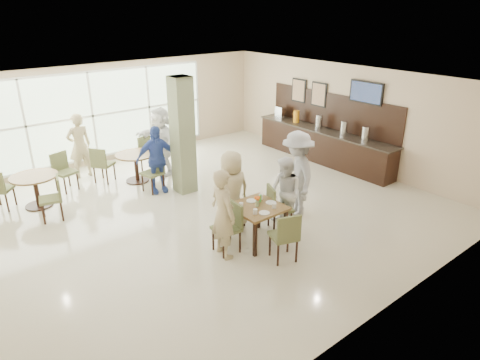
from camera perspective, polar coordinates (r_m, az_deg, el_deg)
ground at (r=9.60m, az=-5.46°, el=-4.23°), size 10.00×10.00×0.00m
room_shell at (r=8.97m, az=-5.86°, el=5.54°), size 10.00×10.00×10.00m
window_bank at (r=12.72m, az=-19.06°, el=8.08°), size 7.00×0.04×7.00m
column at (r=10.23m, az=-7.67°, el=5.82°), size 0.45×0.45×2.80m
main_table at (r=8.15m, az=2.31°, el=-4.13°), size 0.92×0.92×0.75m
round_table_left at (r=10.65m, az=-25.66°, el=-0.44°), size 1.02×1.02×0.75m
round_table_right at (r=11.32m, az=-13.72°, el=2.48°), size 1.00×1.00×0.75m
chairs_main_table at (r=8.25m, az=2.05°, el=-5.14°), size 1.91×2.09×0.95m
chairs_table_left at (r=10.68m, az=-25.17°, el=-0.75°), size 2.06×1.91×0.95m
chairs_table_right at (r=11.38m, az=-13.77°, el=2.17°), size 1.93×1.92×0.95m
tabletop_clutter at (r=8.08m, az=2.56°, el=-3.13°), size 0.71×0.74×0.21m
buffet_counter at (r=12.70m, az=11.01°, el=4.90°), size 0.64×4.70×1.95m
wall_tv at (r=11.85m, az=16.48°, el=11.14°), size 0.06×1.00×0.58m
framed_art_a at (r=12.88m, az=10.48°, el=11.15°), size 0.05×0.55×0.70m
framed_art_b at (r=13.40m, az=7.85°, el=11.74°), size 0.05×0.55×0.70m
teen_left at (r=7.62m, az=-2.26°, el=-4.50°), size 0.46×0.65×1.69m
teen_far at (r=8.61m, az=-1.12°, el=-1.37°), size 0.85×0.53×1.64m
teen_right at (r=8.66m, az=6.05°, el=-1.82°), size 0.62×0.77×1.51m
teen_standing at (r=9.16m, az=7.60°, el=0.76°), size 1.16×1.40×1.88m
adult_a at (r=10.46m, az=-11.10°, el=2.69°), size 1.07×0.75×1.66m
adult_b at (r=11.64m, az=-10.51°, el=5.17°), size 0.95×1.77×1.82m
adult_standing at (r=11.95m, az=-20.61°, el=4.29°), size 0.63×0.42×1.72m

